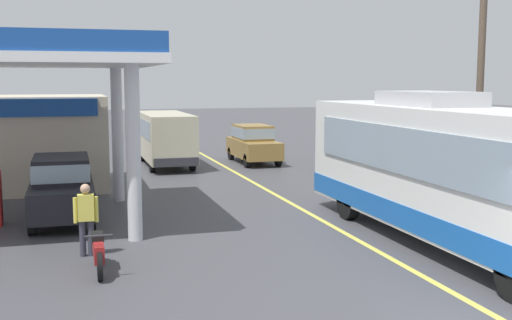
% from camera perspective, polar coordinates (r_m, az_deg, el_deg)
% --- Properties ---
extents(ground, '(120.00, 120.00, 0.00)m').
position_cam_1_polar(ground, '(29.00, -2.74, -0.66)').
color(ground, '#424247').
extents(lane_divider_stripe, '(0.16, 50.00, 0.01)m').
position_cam_1_polar(lane_divider_stripe, '(24.23, 0.06, -2.20)').
color(lane_divider_stripe, '#D8CC4C').
rests_on(lane_divider_stripe, ground).
extents(coach_bus_main, '(2.60, 11.04, 3.69)m').
position_cam_1_polar(coach_bus_main, '(15.81, 17.05, -1.27)').
color(coach_bus_main, white).
rests_on(coach_bus_main, ground).
extents(gas_station_roadside, '(9.10, 11.95, 5.10)m').
position_cam_1_polar(gas_station_roadside, '(22.67, -22.08, 3.30)').
color(gas_station_roadside, '#194799').
rests_on(gas_station_roadside, ground).
extents(car_at_pump, '(1.70, 4.20, 1.82)m').
position_cam_1_polar(car_at_pump, '(18.72, -17.12, -2.18)').
color(car_at_pump, black).
rests_on(car_at_pump, ground).
extents(minibus_opposing_lane, '(2.04, 6.13, 2.44)m').
position_cam_1_polar(minibus_opposing_lane, '(29.65, -8.18, 2.31)').
color(minibus_opposing_lane, '#BFB799').
rests_on(minibus_opposing_lane, ground).
extents(motorcycle_parked_forecourt, '(0.55, 1.80, 0.92)m').
position_cam_1_polar(motorcycle_parked_forecourt, '(13.64, -14.05, -7.96)').
color(motorcycle_parked_forecourt, black).
rests_on(motorcycle_parked_forecourt, ground).
extents(pedestrian_near_pump, '(0.55, 0.22, 1.66)m').
position_cam_1_polar(pedestrian_near_pump, '(14.78, -15.08, -4.88)').
color(pedestrian_near_pump, '#33333F').
rests_on(pedestrian_near_pump, ground).
extents(pedestrian_by_shop, '(0.55, 0.22, 1.66)m').
position_cam_1_polar(pedestrian_by_shop, '(18.47, -16.62, -2.54)').
color(pedestrian_by_shop, '#33333F').
rests_on(pedestrian_by_shop, ground).
extents(car_trailing_behind_bus, '(1.70, 4.20, 1.82)m').
position_cam_1_polar(car_trailing_behind_bus, '(30.45, -0.26, 1.65)').
color(car_trailing_behind_bus, olive).
rests_on(car_trailing_behind_bus, ground).
extents(utility_pole_roadside, '(1.80, 0.24, 8.05)m').
position_cam_1_polar(utility_pole_roadside, '(22.57, 19.60, 7.41)').
color(utility_pole_roadside, brown).
rests_on(utility_pole_roadside, ground).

